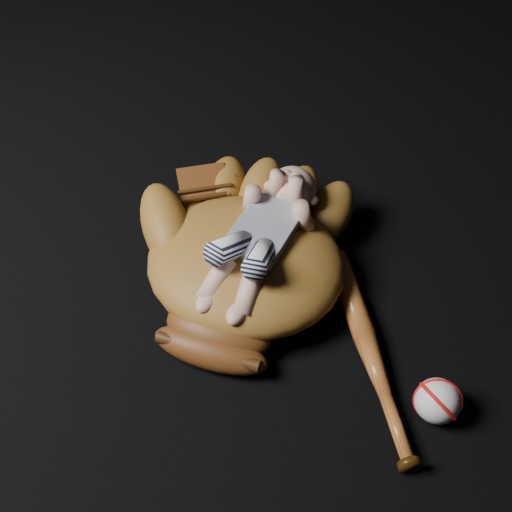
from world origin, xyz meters
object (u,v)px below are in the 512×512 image
(baseball_bat, at_px, (369,350))
(baseball, at_px, (438,401))
(newborn_baby, at_px, (258,238))
(baseball_glove, at_px, (246,256))

(baseball_bat, relative_size, baseball, 5.94)
(baseball_bat, bearing_deg, newborn_baby, 162.73)
(baseball_glove, relative_size, newborn_baby, 1.47)
(baseball_glove, xyz_separation_m, baseball, (0.38, -0.13, -0.04))
(baseball_glove, relative_size, baseball_bat, 1.19)
(newborn_baby, height_order, baseball_bat, newborn_baby)
(baseball, bearing_deg, baseball_glove, 161.56)
(baseball, bearing_deg, newborn_baby, 159.52)
(baseball_glove, height_order, baseball_bat, baseball_glove)
(baseball_glove, bearing_deg, baseball, -22.10)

